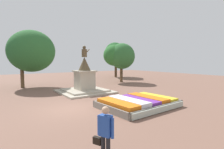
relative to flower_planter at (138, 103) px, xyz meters
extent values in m
plane|color=brown|center=(-3.81, 2.08, -0.28)|extent=(70.69, 70.69, 0.00)
cube|color=#38281C|center=(0.04, 0.06, -0.09)|extent=(4.90, 3.57, 0.38)
cube|color=gray|center=(0.14, -1.64, -0.07)|extent=(4.92, 0.37, 0.42)
cube|color=gray|center=(-0.05, 1.76, -0.07)|extent=(4.92, 0.37, 0.42)
cube|color=gray|center=(-2.37, -0.08, -0.07)|extent=(0.30, 3.51, 0.42)
cube|color=gray|center=(2.45, 0.19, -0.07)|extent=(0.30, 3.51, 0.42)
cube|color=orange|center=(-1.77, -0.04, 0.21)|extent=(1.08, 3.16, 0.23)
cube|color=white|center=(-0.86, 0.01, 0.23)|extent=(1.08, 3.16, 0.27)
cube|color=#72339E|center=(0.04, 0.06, 0.19)|extent=(1.08, 3.16, 0.19)
cube|color=orange|center=(0.94, 0.11, 0.21)|extent=(1.08, 3.16, 0.23)
cube|color=yellow|center=(1.85, 0.16, 0.18)|extent=(1.08, 3.16, 0.16)
cube|color=#B2BCAD|center=(0.14, -1.69, -0.07)|extent=(4.68, 0.46, 0.34)
cube|color=#B4AA96|center=(-0.55, 7.05, -0.21)|extent=(4.73, 4.73, 0.15)
cube|color=#B1A793|center=(-0.55, 7.05, -0.06)|extent=(3.71, 3.71, 0.15)
cube|color=#B2A893|center=(-0.55, 7.05, 0.87)|extent=(1.58, 1.58, 1.72)
cube|color=#B2A893|center=(-0.55, 7.05, 1.79)|extent=(1.86, 1.86, 0.12)
cone|color=brown|center=(-0.55, 7.05, 2.51)|extent=(1.19, 1.19, 1.30)
cylinder|color=brown|center=(-0.55, 7.05, 3.53)|extent=(0.51, 0.51, 0.76)
sphere|color=brown|center=(-0.55, 7.05, 4.08)|extent=(0.33, 0.33, 0.33)
cylinder|color=brown|center=(-0.24, 7.10, 3.69)|extent=(0.61, 0.20, 0.54)
cube|color=#264CA5|center=(-5.27, -4.26, 0.90)|extent=(0.35, 0.44, 0.62)
cylinder|color=#264CA5|center=(-5.18, -4.48, 0.87)|extent=(0.09, 0.09, 0.59)
cylinder|color=#264CA5|center=(-5.36, -4.04, 0.87)|extent=(0.09, 0.09, 0.59)
sphere|color=tan|center=(-5.27, -4.26, 1.35)|extent=(0.23, 0.23, 0.23)
cube|color=black|center=(-5.39, -3.98, 0.37)|extent=(0.22, 0.30, 0.22)
cylinder|color=brown|center=(-5.15, 13.85, 0.76)|extent=(0.39, 0.39, 2.09)
ellipsoid|color=#2D6730|center=(-4.13, 13.41, 3.91)|extent=(5.21, 4.88, 4.77)
ellipsoid|color=#306C2F|center=(-4.36, 14.03, 3.78)|extent=(4.55, 4.31, 3.48)
cylinder|color=#4C3823|center=(11.32, 18.39, 1.04)|extent=(0.46, 0.46, 2.64)
ellipsoid|color=#24582B|center=(11.94, 18.88, 3.65)|extent=(4.29, 4.08, 3.76)
ellipsoid|color=#255A29|center=(10.85, 18.05, 4.39)|extent=(3.65, 3.69, 3.61)
ellipsoid|color=#245925|center=(11.47, 18.74, 3.81)|extent=(3.42, 3.30, 2.98)
cylinder|color=brown|center=(7.36, 11.49, 0.96)|extent=(0.41, 0.41, 2.49)
ellipsoid|color=#2E6736|center=(7.68, 11.68, 3.42)|extent=(3.58, 3.62, 3.48)
ellipsoid|color=#2E6E2F|center=(6.59, 11.97, 3.59)|extent=(3.49, 2.99, 3.04)
ellipsoid|color=#306933|center=(7.32, 11.28, 3.47)|extent=(3.72, 3.47, 3.63)
camera|label=1|loc=(-7.90, -8.43, 2.77)|focal=28.00mm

